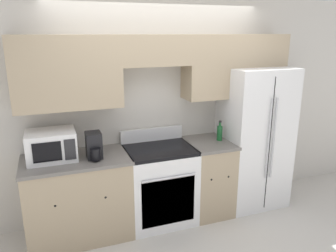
{
  "coord_description": "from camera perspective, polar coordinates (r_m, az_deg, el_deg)",
  "views": [
    {
      "loc": [
        -1.24,
        -3.03,
        2.19
      ],
      "look_at": [
        0.0,
        0.31,
        1.17
      ],
      "focal_mm": 35.0,
      "sensor_mm": 36.0,
      "label": 1
    }
  ],
  "objects": [
    {
      "name": "microwave",
      "position": [
        3.58,
        -19.64,
        -3.19
      ],
      "size": [
        0.49,
        0.4,
        0.3
      ],
      "color": "white",
      "rests_on": "lower_cabinets_left"
    },
    {
      "name": "ground_plane",
      "position": [
        3.94,
        1.65,
        -17.82
      ],
      "size": [
        12.0,
        12.0,
        0.0
      ],
      "primitive_type": "plane",
      "color": "beige"
    },
    {
      "name": "lower_cabinets_right",
      "position": [
        4.15,
        6.9,
        -8.74
      ],
      "size": [
        0.51,
        0.64,
        0.92
      ],
      "color": "tan",
      "rests_on": "ground_plane"
    },
    {
      "name": "refrigerator",
      "position": [
        4.35,
        14.41,
        -1.86
      ],
      "size": [
        0.81,
        0.76,
        1.78
      ],
      "color": "white",
      "rests_on": "ground_plane"
    },
    {
      "name": "oven_range",
      "position": [
        3.92,
        -1.48,
        -10.09
      ],
      "size": [
        0.77,
        0.65,
        1.08
      ],
      "color": "white",
      "rests_on": "ground_plane"
    },
    {
      "name": "paper_towel_holder",
      "position": [
        3.5,
        -12.74,
        -3.49
      ],
      "size": [
        0.16,
        0.25,
        0.27
      ],
      "color": "black",
      "rests_on": "lower_cabinets_left"
    },
    {
      "name": "wall_back",
      "position": [
        3.89,
        -1.37,
        5.53
      ],
      "size": [
        8.0,
        0.39,
        2.6
      ],
      "color": "beige",
      "rests_on": "ground_plane"
    },
    {
      "name": "lower_cabinets_left",
      "position": [
        3.76,
        -15.28,
        -11.96
      ],
      "size": [
        1.11,
        0.64,
        0.92
      ],
      "color": "tan",
      "rests_on": "ground_plane"
    },
    {
      "name": "bottle",
      "position": [
        4.02,
        8.98,
        -1.14
      ],
      "size": [
        0.07,
        0.07,
        0.25
      ],
      "color": "#195928",
      "rests_on": "lower_cabinets_right"
    }
  ]
}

